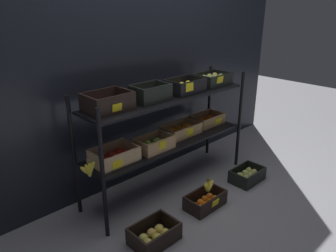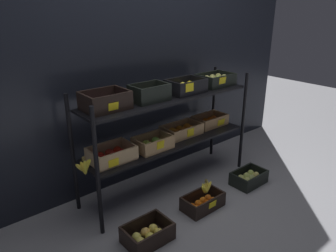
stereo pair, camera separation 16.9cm
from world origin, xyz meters
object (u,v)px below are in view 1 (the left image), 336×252
object	(u,v)px
display_rack	(167,118)
crate_ground_pear	(247,176)
crate_ground_apple_gold	(154,235)
crate_ground_tangerine	(205,202)
banana_bunch_loose	(208,186)

from	to	relation	value
display_rack	crate_ground_pear	world-z (taller)	display_rack
crate_ground_apple_gold	crate_ground_pear	bearing A→B (deg)	0.93
crate_ground_tangerine	crate_ground_pear	xyz separation A→B (m)	(0.62, -0.01, 0.01)
crate_ground_apple_gold	banana_bunch_loose	xyz separation A→B (m)	(0.62, 0.02, 0.14)
crate_ground_apple_gold	display_rack	bearing A→B (deg)	39.48
crate_ground_pear	display_rack	bearing A→B (deg)	142.50
crate_ground_apple_gold	banana_bunch_loose	bearing A→B (deg)	2.03
crate_ground_tangerine	crate_ground_apple_gold	bearing A→B (deg)	-177.58
crate_ground_apple_gold	crate_ground_pear	distance (m)	1.22
crate_ground_apple_gold	crate_ground_pear	world-z (taller)	crate_ground_apple_gold
crate_ground_tangerine	display_rack	bearing A→B (deg)	89.54
crate_ground_apple_gold	banana_bunch_loose	distance (m)	0.64
display_rack	banana_bunch_loose	size ratio (longest dim) A/B	12.32
display_rack	banana_bunch_loose	bearing A→B (deg)	-87.44
display_rack	crate_ground_pear	bearing A→B (deg)	-37.50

